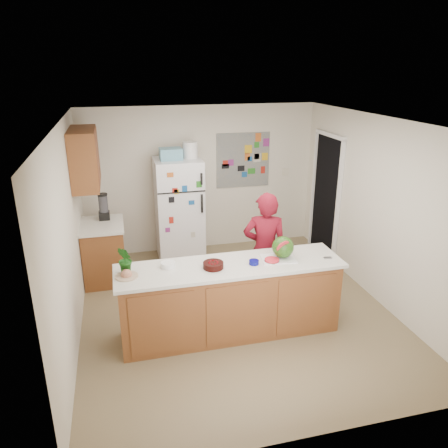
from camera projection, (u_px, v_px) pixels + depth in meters
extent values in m
cube|color=brown|center=(235.00, 310.00, 5.92)|extent=(4.00, 4.50, 0.02)
cube|color=beige|center=(201.00, 179.00, 7.54)|extent=(4.00, 0.02, 2.50)
cube|color=beige|center=(68.00, 237.00, 5.03)|extent=(0.02, 4.50, 2.50)
cube|color=beige|center=(378.00, 210.00, 5.94)|extent=(0.02, 4.50, 2.50)
cube|color=white|center=(237.00, 120.00, 5.05)|extent=(4.00, 4.50, 0.02)
cube|color=black|center=(326.00, 197.00, 7.34)|extent=(0.03, 0.85, 2.04)
cube|color=brown|center=(230.00, 301.00, 5.26)|extent=(2.60, 0.62, 0.88)
cube|color=silver|center=(230.00, 266.00, 5.11)|extent=(2.68, 0.70, 0.04)
cube|color=brown|center=(104.00, 253.00, 6.61)|extent=(0.60, 0.80, 0.86)
cube|color=silver|center=(101.00, 225.00, 6.46)|extent=(0.64, 0.84, 0.04)
cube|color=brown|center=(84.00, 158.00, 6.03)|extent=(0.35, 1.00, 0.80)
cube|color=silver|center=(179.00, 210.00, 7.23)|extent=(0.75, 0.70, 1.70)
cube|color=#5999B2|center=(171.00, 154.00, 6.89)|extent=(0.35, 0.28, 0.18)
cube|color=slate|center=(243.00, 160.00, 7.59)|extent=(0.95, 0.01, 0.95)
imported|color=maroon|center=(265.00, 250.00, 5.78)|extent=(0.67, 0.55, 1.60)
cylinder|color=black|center=(104.00, 207.00, 6.58)|extent=(0.14, 0.14, 0.38)
cube|color=white|center=(278.00, 259.00, 5.24)|extent=(0.44, 0.35, 0.01)
sphere|color=#195F11|center=(283.00, 247.00, 5.22)|extent=(0.26, 0.26, 0.26)
cylinder|color=red|center=(272.00, 260.00, 5.16)|extent=(0.17, 0.17, 0.02)
cylinder|color=black|center=(213.00, 265.00, 5.00)|extent=(0.30, 0.30, 0.07)
cylinder|color=white|center=(168.00, 265.00, 5.02)|extent=(0.21, 0.21, 0.06)
cylinder|color=#070964|center=(254.00, 262.00, 5.10)|extent=(0.14, 0.14, 0.05)
cylinder|color=beige|center=(127.00, 276.00, 4.80)|extent=(0.33, 0.33, 0.02)
cube|color=white|center=(216.00, 265.00, 5.05)|extent=(0.19, 0.18, 0.02)
cube|color=gray|center=(328.00, 258.00, 5.26)|extent=(0.10, 0.05, 0.01)
imported|color=#163F12|center=(125.00, 260.00, 4.82)|extent=(0.19, 0.22, 0.34)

